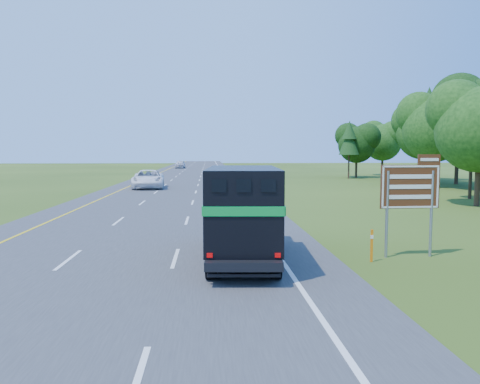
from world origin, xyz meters
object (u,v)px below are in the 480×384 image
(white_suv, at_px, (148,179))
(far_car, at_px, (180,164))
(horse_truck, at_px, (243,210))
(exit_sign, at_px, (411,191))

(white_suv, distance_m, far_car, 57.87)
(horse_truck, bearing_deg, white_suv, 106.45)
(white_suv, relative_size, exit_sign, 1.83)
(horse_truck, bearing_deg, far_car, 98.45)
(far_car, relative_size, exit_sign, 1.41)
(white_suv, distance_m, exit_sign, 34.78)
(horse_truck, xyz_separation_m, far_car, (-7.51, 90.15, -0.83))
(horse_truck, bearing_deg, exit_sign, 5.28)
(horse_truck, relative_size, white_suv, 1.10)
(horse_truck, xyz_separation_m, exit_sign, (5.98, 0.17, 0.63))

